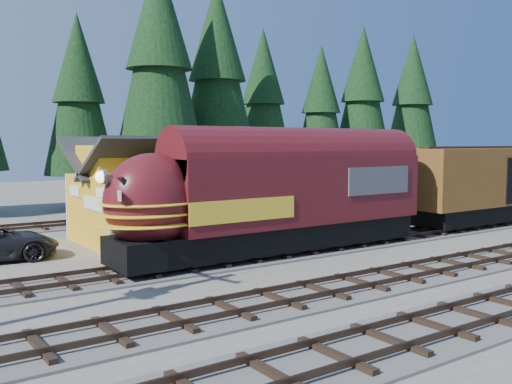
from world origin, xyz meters
TOP-DOWN VIEW (x-y plane):
  - ground at (0.00, 0.00)m, footprint 120.00×120.00m
  - track_siding at (10.00, 4.00)m, footprint 68.00×3.20m
  - depot at (-0.00, 10.50)m, footprint 12.80×7.00m
  - conifer_backdrop at (4.05, 24.87)m, footprint 81.46×22.25m
  - locomotive at (-0.16, 4.00)m, footprint 15.67×3.12m
  - boxcar at (16.69, 4.00)m, footprint 13.72×2.94m

SIDE VIEW (x-z plane):
  - ground at x=0.00m, z-range 0.00..0.00m
  - track_siding at x=10.00m, z-range -0.11..0.22m
  - locomotive at x=-0.16m, z-range 0.37..4.63m
  - boxcar at x=16.69m, z-range 0.44..4.75m
  - depot at x=0.00m, z-range 0.31..5.61m
  - conifer_backdrop at x=4.05m, z-range 1.74..18.46m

